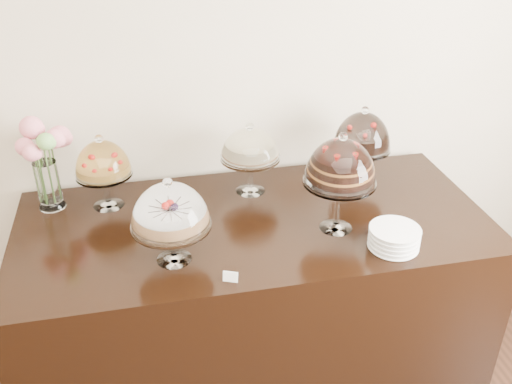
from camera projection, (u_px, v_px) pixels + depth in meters
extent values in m
cube|color=beige|center=(203.00, 62.00, 2.81)|extent=(5.00, 0.04, 3.00)
cube|color=black|center=(254.00, 295.00, 2.89)|extent=(2.20, 1.00, 0.90)
cone|color=white|center=(174.00, 256.00, 2.40)|extent=(0.15, 0.15, 0.02)
cylinder|color=white|center=(173.00, 240.00, 2.36)|extent=(0.03, 0.03, 0.14)
cylinder|color=white|center=(171.00, 225.00, 2.32)|extent=(0.33, 0.33, 0.01)
cylinder|color=tan|center=(171.00, 218.00, 2.30)|extent=(0.26, 0.26, 0.05)
sphere|color=red|center=(186.00, 206.00, 2.32)|extent=(0.02, 0.02, 0.02)
sphere|color=red|center=(156.00, 206.00, 2.32)|extent=(0.02, 0.02, 0.02)
sphere|color=red|center=(167.00, 220.00, 2.22)|extent=(0.02, 0.02, 0.02)
sphere|color=white|center=(168.00, 182.00, 2.22)|extent=(0.04, 0.04, 0.04)
cone|color=white|center=(336.00, 225.00, 2.61)|extent=(0.15, 0.15, 0.02)
cylinder|color=white|center=(338.00, 203.00, 2.55)|extent=(0.03, 0.03, 0.21)
cylinder|color=white|center=(339.00, 182.00, 2.49)|extent=(0.32, 0.32, 0.01)
cylinder|color=black|center=(340.00, 169.00, 2.46)|extent=(0.23, 0.23, 0.12)
sphere|color=red|center=(353.00, 151.00, 2.45)|extent=(0.02, 0.02, 0.02)
sphere|color=red|center=(337.00, 148.00, 2.48)|extent=(0.02, 0.02, 0.02)
sphere|color=red|center=(327.00, 154.00, 2.43)|extent=(0.02, 0.02, 0.02)
sphere|color=red|center=(337.00, 160.00, 2.38)|extent=(0.02, 0.02, 0.02)
sphere|color=red|center=(354.00, 159.00, 2.39)|extent=(0.02, 0.02, 0.02)
sphere|color=white|center=(343.00, 137.00, 2.39)|extent=(0.04, 0.04, 0.04)
cone|color=white|center=(250.00, 188.00, 2.90)|extent=(0.15, 0.15, 0.02)
cylinder|color=white|center=(250.00, 173.00, 2.86)|extent=(0.03, 0.03, 0.16)
cylinder|color=white|center=(250.00, 157.00, 2.82)|extent=(0.30, 0.30, 0.01)
cylinder|color=beige|center=(250.00, 150.00, 2.80)|extent=(0.23, 0.23, 0.06)
sphere|color=white|center=(250.00, 127.00, 2.73)|extent=(0.04, 0.04, 0.04)
cone|color=white|center=(358.00, 178.00, 3.00)|extent=(0.15, 0.15, 0.02)
cylinder|color=white|center=(360.00, 163.00, 2.95)|extent=(0.03, 0.03, 0.16)
cylinder|color=white|center=(361.00, 148.00, 2.91)|extent=(0.30, 0.30, 0.01)
cylinder|color=black|center=(362.00, 140.00, 2.89)|extent=(0.25, 0.25, 0.07)
sphere|color=red|center=(374.00, 129.00, 2.89)|extent=(0.02, 0.02, 0.02)
sphere|color=red|center=(350.00, 129.00, 2.89)|extent=(0.02, 0.02, 0.02)
sphere|color=red|center=(365.00, 137.00, 2.81)|extent=(0.02, 0.02, 0.02)
sphere|color=white|center=(365.00, 110.00, 2.81)|extent=(0.04, 0.04, 0.04)
cone|color=white|center=(109.00, 203.00, 2.78)|extent=(0.15, 0.15, 0.02)
cylinder|color=white|center=(106.00, 188.00, 2.74)|extent=(0.03, 0.03, 0.14)
cylinder|color=white|center=(104.00, 173.00, 2.70)|extent=(0.27, 0.27, 0.01)
cylinder|color=gold|center=(103.00, 169.00, 2.69)|extent=(0.23, 0.23, 0.04)
sphere|color=red|center=(116.00, 161.00, 2.70)|extent=(0.02, 0.02, 0.02)
sphere|color=red|center=(106.00, 158.00, 2.73)|extent=(0.02, 0.02, 0.02)
sphere|color=red|center=(93.00, 161.00, 2.70)|extent=(0.02, 0.02, 0.02)
sphere|color=red|center=(89.00, 167.00, 2.65)|extent=(0.02, 0.02, 0.02)
sphere|color=red|center=(99.00, 170.00, 2.62)|extent=(0.02, 0.02, 0.02)
sphere|color=red|center=(113.00, 167.00, 2.65)|extent=(0.02, 0.02, 0.02)
sphere|color=white|center=(99.00, 139.00, 2.61)|extent=(0.04, 0.04, 0.04)
cylinder|color=white|center=(49.00, 185.00, 2.72)|extent=(0.11, 0.11, 0.24)
cylinder|color=#476B2D|center=(53.00, 170.00, 2.69)|extent=(0.01, 0.01, 0.31)
sphere|color=pink|center=(54.00, 139.00, 2.62)|extent=(0.09, 0.09, 0.09)
cylinder|color=#476B2D|center=(56.00, 168.00, 2.73)|extent=(0.01, 0.01, 0.29)
sphere|color=pink|center=(60.00, 137.00, 2.70)|extent=(0.11, 0.11, 0.11)
cylinder|color=#476B2D|center=(42.00, 164.00, 2.69)|extent=(0.01, 0.01, 0.35)
sphere|color=pink|center=(31.00, 128.00, 2.62)|extent=(0.11, 0.11, 0.11)
cylinder|color=#476B2D|center=(38.00, 174.00, 2.68)|extent=(0.01, 0.01, 0.29)
sphere|color=pink|center=(25.00, 147.00, 2.60)|extent=(0.08, 0.08, 0.08)
cylinder|color=#476B2D|center=(42.00, 177.00, 2.65)|extent=(0.01, 0.01, 0.29)
sphere|color=pink|center=(32.00, 153.00, 2.55)|extent=(0.08, 0.08, 0.08)
cylinder|color=#476B2D|center=(49.00, 172.00, 2.64)|extent=(0.01, 0.01, 0.34)
sphere|color=#70AA52|center=(46.00, 142.00, 2.53)|extent=(0.08, 0.08, 0.08)
cylinder|color=white|center=(393.00, 246.00, 2.48)|extent=(0.21, 0.21, 0.01)
cylinder|color=white|center=(393.00, 244.00, 2.47)|extent=(0.20, 0.20, 0.01)
cylinder|color=white|center=(393.00, 242.00, 2.47)|extent=(0.21, 0.21, 0.01)
cylinder|color=white|center=(394.00, 240.00, 2.46)|extent=(0.20, 0.20, 0.01)
cylinder|color=white|center=(394.00, 238.00, 2.45)|extent=(0.21, 0.21, 0.01)
cylinder|color=white|center=(394.00, 236.00, 2.45)|extent=(0.20, 0.20, 0.01)
cylinder|color=white|center=(395.00, 234.00, 2.44)|extent=(0.21, 0.21, 0.01)
cylinder|color=white|center=(395.00, 232.00, 2.44)|extent=(0.20, 0.20, 0.01)
cylinder|color=white|center=(395.00, 230.00, 2.43)|extent=(0.21, 0.21, 0.01)
cube|color=white|center=(230.00, 277.00, 2.27)|extent=(0.06, 0.04, 0.04)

